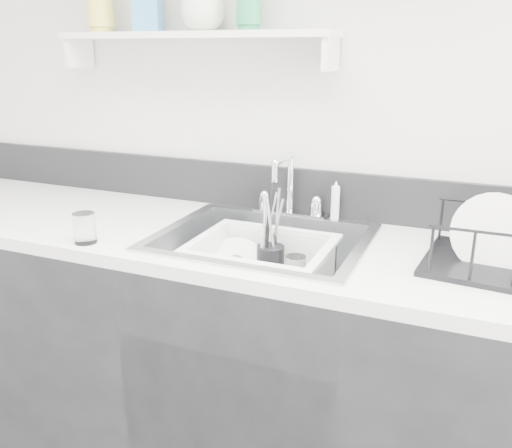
% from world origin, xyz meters
% --- Properties ---
extents(counter_run, '(3.20, 0.62, 0.92)m').
position_xyz_m(counter_run, '(0.00, 1.19, 0.46)').
color(counter_run, black).
rests_on(counter_run, ground).
extents(backsplash, '(3.20, 0.02, 0.16)m').
position_xyz_m(backsplash, '(0.00, 1.49, 1.00)').
color(backsplash, black).
rests_on(backsplash, counter_run).
extents(sink, '(0.64, 0.52, 0.20)m').
position_xyz_m(sink, '(0.00, 1.19, 0.83)').
color(sink, silver).
rests_on(sink, counter_run).
extents(faucet, '(0.26, 0.18, 0.23)m').
position_xyz_m(faucet, '(0.00, 1.44, 0.98)').
color(faucet, silver).
rests_on(faucet, counter_run).
extents(side_sprayer, '(0.03, 0.03, 0.14)m').
position_xyz_m(side_sprayer, '(0.16, 1.44, 0.99)').
color(side_sprayer, white).
rests_on(side_sprayer, counter_run).
extents(wall_shelf, '(1.00, 0.16, 0.12)m').
position_xyz_m(wall_shelf, '(-0.35, 1.42, 1.51)').
color(wall_shelf, silver).
rests_on(wall_shelf, room_shell).
extents(wash_tub, '(0.52, 0.48, 0.16)m').
position_xyz_m(wash_tub, '(0.01, 1.17, 0.83)').
color(wash_tub, white).
rests_on(wash_tub, sink).
extents(plate_stack, '(0.26, 0.25, 0.10)m').
position_xyz_m(plate_stack, '(-0.11, 1.20, 0.79)').
color(plate_stack, white).
rests_on(plate_stack, wash_tub).
extents(utensil_cup, '(0.09, 0.09, 0.30)m').
position_xyz_m(utensil_cup, '(0.01, 1.23, 0.83)').
color(utensil_cup, black).
rests_on(utensil_cup, wash_tub).
extents(ladle, '(0.26, 0.17, 0.07)m').
position_xyz_m(ladle, '(-0.03, 1.16, 0.80)').
color(ladle, silver).
rests_on(ladle, wash_tub).
extents(tumbler_in_tub, '(0.08, 0.08, 0.09)m').
position_xyz_m(tumbler_in_tub, '(0.10, 1.23, 0.81)').
color(tumbler_in_tub, white).
rests_on(tumbler_in_tub, wash_tub).
extents(tumbler_counter, '(0.07, 0.07, 0.09)m').
position_xyz_m(tumbler_counter, '(-0.47, 0.94, 0.97)').
color(tumbler_counter, white).
rests_on(tumbler_counter, counter_run).
extents(bowl_small, '(0.11, 0.11, 0.03)m').
position_xyz_m(bowl_small, '(0.07, 1.12, 0.78)').
color(bowl_small, white).
rests_on(bowl_small, wash_tub).
extents(soap_bottle_b, '(0.11, 0.12, 0.20)m').
position_xyz_m(soap_bottle_b, '(-0.51, 1.40, 1.63)').
color(soap_bottle_b, teal).
rests_on(soap_bottle_b, wall_shelf).
extents(soap_bottle_c, '(0.16, 0.16, 0.19)m').
position_xyz_m(soap_bottle_c, '(-0.31, 1.42, 1.63)').
color(soap_bottle_c, silver).
rests_on(soap_bottle_c, wall_shelf).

